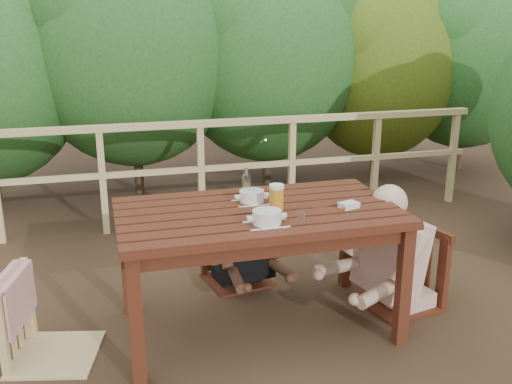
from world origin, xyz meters
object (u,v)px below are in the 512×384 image
object	(u,v)px
chair_far	(237,225)
soup_far	(252,197)
table	(258,271)
butter_tub	(349,206)
bottle	(246,185)
tumbler	(301,218)
chair_left	(48,279)
chair_right	(401,234)
woman	(236,208)
beer_glass	(277,198)
diner_right	(407,204)
soup_near	(267,218)

from	to	relation	value
chair_far	soup_far	xyz separation A→B (m)	(-0.03, -0.54, 0.38)
table	butter_tub	xyz separation A→B (m)	(0.54, -0.13, 0.42)
bottle	tumbler	bearing A→B (deg)	-66.55
table	chair_left	xyz separation A→B (m)	(-1.25, -0.01, 0.10)
chair_right	woman	world-z (taller)	woman
chair_left	soup_far	distance (m)	1.30
chair_left	beer_glass	distance (m)	1.40
diner_right	soup_near	world-z (taller)	diner_right
table	soup_far	bearing A→B (deg)	89.67
chair_left	soup_near	size ratio (longest dim) A/B	3.58
soup_far	beer_glass	size ratio (longest dim) A/B	1.52
chair_left	soup_near	world-z (taller)	chair_left
bottle	tumbler	size ratio (longest dim) A/B	3.10
chair_left	chair_far	distance (m)	1.46
beer_glass	bottle	distance (m)	0.26
chair_right	diner_right	world-z (taller)	diner_right
chair_right	chair_left	bearing A→B (deg)	-100.61
diner_right	butter_tub	world-z (taller)	diner_right
soup_far	chair_right	bearing A→B (deg)	-5.33
chair_left	soup_far	bearing A→B (deg)	-69.15
tumbler	butter_tub	world-z (taller)	tumbler
chair_right	soup_near	bearing A→B (deg)	-85.35
woman	butter_tub	xyz separation A→B (m)	(0.51, -0.84, 0.24)
chair_right	diner_right	xyz separation A→B (m)	(0.03, 0.00, 0.21)
chair_far	soup_far	world-z (taller)	chair_far
diner_right	bottle	bearing A→B (deg)	70.89
bottle	woman	bearing A→B (deg)	83.83
chair_left	bottle	bearing A→B (deg)	-67.47
chair_left	woman	world-z (taller)	woman
chair_far	butter_tub	bearing A→B (deg)	-69.34
table	bottle	size ratio (longest dim) A/B	7.50
chair_far	soup_far	bearing A→B (deg)	-104.32
tumbler	chair_left	bearing A→B (deg)	169.32
woman	butter_tub	world-z (taller)	woman
diner_right	beer_glass	bearing A→B (deg)	83.64
chair_right	bottle	size ratio (longest dim) A/B	4.53
chair_far	diner_right	bearing A→B (deg)	-42.91
beer_glass	chair_far	bearing A→B (deg)	95.79
chair_far	bottle	distance (m)	0.68
soup_near	woman	bearing A→B (deg)	86.97
tumbler	bottle	bearing A→B (deg)	113.45
table	soup_near	distance (m)	0.51
chair_right	soup_far	distance (m)	1.08
chair_far	bottle	bearing A→B (deg)	-107.64
chair_left	diner_right	size ratio (longest dim) A/B	0.69
chair_left	soup_near	bearing A→B (deg)	-88.23
diner_right	chair_right	bearing A→B (deg)	77.67
butter_tub	soup_near	bearing A→B (deg)	177.38
chair_left	butter_tub	xyz separation A→B (m)	(1.79, -0.12, 0.32)
chair_far	diner_right	distance (m)	1.24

